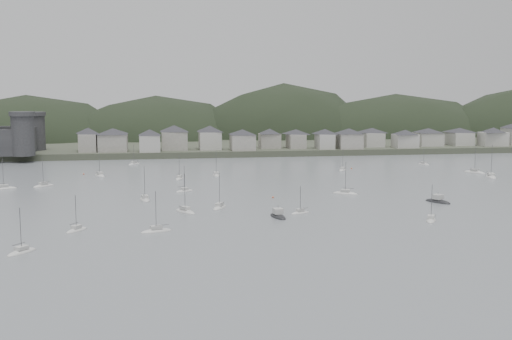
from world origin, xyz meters
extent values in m
plane|color=slate|center=(0.00, 0.00, 0.00)|extent=(900.00, 900.00, 0.00)
cube|color=#383D2D|center=(0.00, 295.00, 1.50)|extent=(900.00, 250.00, 3.00)
ellipsoid|color=black|center=(-110.87, 271.94, -10.14)|extent=(138.98, 92.48, 81.13)
ellipsoid|color=black|center=(-32.30, 272.87, -9.97)|extent=(132.08, 90.41, 79.74)
ellipsoid|color=black|center=(50.65, 272.93, -12.68)|extent=(133.88, 88.37, 101.41)
ellipsoid|color=black|center=(125.95, 267.91, -10.32)|extent=(165.81, 81.78, 82.55)
cylinder|color=#2F2F32|center=(-92.00, 166.00, 12.00)|extent=(10.00, 10.00, 18.00)
cylinder|color=#2F2F32|center=(-92.00, 194.00, 11.50)|extent=(10.00, 10.00, 17.00)
cube|color=#2F2F32|center=(-92.00, 180.00, 9.00)|extent=(3.50, 30.00, 12.00)
cube|color=gray|center=(-65.00, 181.96, 7.29)|extent=(8.34, 12.91, 8.59)
pyramid|color=#2B2A30|center=(-65.00, 181.96, 13.09)|extent=(15.78, 15.78, 3.01)
cube|color=gray|center=(-53.32, 181.32, 7.18)|extent=(13.68, 13.35, 8.36)
pyramid|color=#2B2A30|center=(-53.32, 181.32, 12.82)|extent=(20.07, 20.07, 2.93)
cube|color=#B3B0A8|center=(-35.57, 176.02, 7.04)|extent=(9.78, 10.20, 8.08)
pyramid|color=#2B2A30|center=(-35.57, 176.02, 12.49)|extent=(14.83, 14.83, 2.83)
cube|color=gray|center=(-23.51, 185.65, 7.55)|extent=(12.59, 13.33, 9.09)
pyramid|color=#2B2A30|center=(-23.51, 185.65, 13.68)|extent=(19.24, 19.24, 3.18)
cube|color=#B3B0A8|center=(-5.75, 184.10, 7.43)|extent=(10.74, 12.17, 8.87)
pyramid|color=#2B2A30|center=(-5.75, 184.10, 13.42)|extent=(17.01, 17.01, 3.10)
cube|color=gray|center=(9.92, 177.53, 6.85)|extent=(11.63, 12.09, 7.69)
pyramid|color=#2B2A30|center=(9.92, 177.53, 12.04)|extent=(17.61, 17.61, 2.69)
cube|color=gray|center=(25.25, 186.19, 6.72)|extent=(10.37, 9.35, 7.44)
pyramid|color=#2B2A30|center=(25.25, 186.19, 11.74)|extent=(14.65, 14.65, 2.60)
cube|color=gray|center=(38.63, 183.79, 6.61)|extent=(8.24, 12.20, 7.22)
pyramid|color=#2B2A30|center=(38.63, 183.79, 11.48)|extent=(15.17, 15.17, 2.53)
cube|color=#B3B0A8|center=(52.50, 178.55, 6.73)|extent=(8.06, 10.91, 7.46)
pyramid|color=#2B2A30|center=(52.50, 178.55, 11.77)|extent=(14.08, 14.08, 2.61)
cube|color=gray|center=(64.81, 177.06, 6.83)|extent=(11.73, 11.78, 7.66)
pyramid|color=#2B2A30|center=(64.81, 177.06, 12.00)|extent=(17.46, 17.46, 2.68)
cube|color=#B3B0A8|center=(80.64, 186.91, 6.67)|extent=(10.19, 13.02, 7.33)
pyramid|color=#2B2A30|center=(80.64, 186.91, 11.62)|extent=(17.23, 17.23, 2.57)
cube|color=#B3B0A8|center=(95.55, 178.06, 6.44)|extent=(11.70, 9.81, 6.88)
pyramid|color=#2B2A30|center=(95.55, 178.06, 11.08)|extent=(15.97, 15.97, 2.41)
cube|color=#B3B0A8|center=(112.40, 186.91, 6.50)|extent=(12.83, 12.48, 7.00)
pyramid|color=#2B2A30|center=(112.40, 186.91, 11.22)|extent=(18.79, 18.79, 2.45)
cube|color=#B3B0A8|center=(130.73, 187.42, 6.48)|extent=(11.07, 13.50, 6.97)
pyramid|color=#2B2A30|center=(130.73, 187.42, 11.19)|extent=(18.25, 18.25, 2.44)
cube|color=#B3B0A8|center=(146.02, 179.72, 6.67)|extent=(13.75, 9.12, 7.34)
pyramid|color=#2B2A30|center=(146.02, 179.72, 11.62)|extent=(16.97, 16.97, 2.57)
ellipsoid|color=silver|center=(42.28, 114.62, 0.05)|extent=(5.51, 6.88, 1.36)
cube|color=#B8B7B3|center=(42.28, 114.62, 1.03)|extent=(2.54, 2.81, 0.70)
cylinder|color=#3F3F42|center=(42.28, 114.62, 4.44)|extent=(0.12, 0.12, 8.48)
cylinder|color=#3F3F42|center=(41.61, 115.65, 1.58)|extent=(1.74, 2.62, 0.10)
ellipsoid|color=silver|center=(-33.01, 14.24, 0.05)|extent=(7.73, 4.50, 1.47)
cube|color=#B8B7B3|center=(-33.01, 14.24, 1.09)|extent=(2.95, 2.33, 0.70)
cylinder|color=#3F3F42|center=(-33.01, 14.24, 4.80)|extent=(0.12, 0.12, 9.20)
cylinder|color=#3F3F42|center=(-31.75, 13.83, 1.64)|extent=(3.18, 1.11, 0.10)
ellipsoid|color=silver|center=(91.48, 98.77, 0.05)|extent=(7.09, 9.37, 1.83)
cube|color=#B8B7B3|center=(91.48, 98.77, 1.26)|extent=(3.33, 3.77, 0.70)
cylinder|color=#3F3F42|center=(91.48, 98.77, 5.90)|extent=(0.12, 0.12, 11.41)
cylinder|color=#3F3F42|center=(90.66, 97.35, 1.81)|extent=(2.14, 3.61, 0.10)
ellipsoid|color=silver|center=(-36.25, 57.12, 0.05)|extent=(3.82, 8.27, 1.59)
cube|color=#B8B7B3|center=(-36.25, 57.12, 1.15)|extent=(2.18, 3.04, 0.70)
cylinder|color=#3F3F42|center=(-36.25, 57.12, 5.18)|extent=(0.12, 0.12, 9.95)
cylinder|color=#3F3F42|center=(-36.48, 55.70, 1.70)|extent=(0.68, 3.55, 0.10)
ellipsoid|color=silver|center=(-24.42, 100.17, 0.05)|extent=(4.24, 7.44, 1.42)
cube|color=#B8B7B3|center=(-24.42, 100.17, 1.06)|extent=(2.22, 2.83, 0.70)
cylinder|color=#3F3F42|center=(-24.42, 100.17, 4.63)|extent=(0.12, 0.12, 8.86)
cylinder|color=#3F3F42|center=(-24.80, 101.39, 1.61)|extent=(1.03, 3.08, 0.10)
ellipsoid|color=silver|center=(-54.05, 113.37, 0.05)|extent=(5.58, 8.92, 1.70)
cube|color=#B8B7B3|center=(-54.05, 113.37, 1.20)|extent=(2.81, 3.45, 0.70)
cylinder|color=#3F3F42|center=(-54.05, 113.37, 5.52)|extent=(0.12, 0.12, 10.63)
cylinder|color=#3F3F42|center=(-54.60, 111.94, 1.75)|extent=(1.46, 3.61, 0.10)
ellipsoid|color=silver|center=(-25.39, 36.44, 0.05)|extent=(6.47, 8.33, 1.63)
cube|color=#B8B7B3|center=(-25.39, 36.44, 1.17)|extent=(3.02, 3.37, 0.70)
cylinder|color=#3F3F42|center=(-25.39, 36.44, 5.30)|extent=(0.12, 0.12, 10.21)
cylinder|color=#3F3F42|center=(-26.15, 35.19, 1.72)|extent=(1.99, 3.19, 0.10)
ellipsoid|color=silver|center=(34.33, 15.62, 0.05)|extent=(5.36, 7.39, 1.43)
cube|color=#B8B7B3|center=(34.33, 15.62, 1.07)|extent=(2.56, 2.95, 0.70)
cylinder|color=#3F3F42|center=(34.33, 15.62, 4.67)|extent=(0.12, 0.12, 8.94)
cylinder|color=#3F3F42|center=(34.93, 14.48, 1.62)|extent=(1.59, 2.89, 0.10)
ellipsoid|color=silver|center=(-51.15, 18.20, 0.05)|extent=(5.37, 6.60, 1.31)
cube|color=#B8B7B3|center=(-51.15, 18.20, 1.00)|extent=(2.47, 2.70, 0.70)
cylinder|color=#3F3F42|center=(-51.15, 18.20, 4.29)|extent=(0.12, 0.12, 8.17)
cylinder|color=#3F3F42|center=(-51.80, 19.17, 1.55)|extent=(1.72, 2.50, 0.10)
ellipsoid|color=silver|center=(-82.50, 85.79, 0.05)|extent=(8.49, 4.84, 1.62)
cube|color=#B8B7B3|center=(-82.50, 85.79, 1.16)|extent=(3.23, 2.53, 0.70)
cylinder|color=#3F3F42|center=(-82.50, 85.79, 5.25)|extent=(0.12, 0.12, 10.10)
ellipsoid|color=silver|center=(25.61, 58.06, 0.05)|extent=(8.08, 6.53, 1.60)
cube|color=#B8B7B3|center=(25.61, 58.06, 1.15)|extent=(3.30, 3.01, 0.70)
cylinder|color=#3F3F42|center=(25.61, 58.06, 5.20)|extent=(0.12, 0.12, 9.99)
cylinder|color=#3F3F42|center=(26.81, 58.85, 1.70)|extent=(3.06, 2.06, 0.10)
ellipsoid|color=silver|center=(-70.55, 89.47, 0.05)|extent=(7.37, 7.05, 1.55)
cube|color=#B8B7B3|center=(-70.55, 89.47, 1.12)|extent=(3.14, 3.08, 0.70)
cylinder|color=#3F3F42|center=(-70.55, 89.47, 5.03)|extent=(0.12, 0.12, 9.66)
cylinder|color=#3F3F42|center=(-69.52, 88.53, 1.67)|extent=(2.63, 2.43, 0.10)
ellipsoid|color=silver|center=(83.65, 128.67, 0.05)|extent=(4.15, 6.61, 1.26)
cube|color=#B8B7B3|center=(83.65, 128.67, 0.98)|extent=(2.09, 2.56, 0.70)
cylinder|color=#3F3F42|center=(83.65, 128.67, 4.14)|extent=(0.12, 0.12, 7.89)
cylinder|color=#3F3F42|center=(83.24, 127.61, 1.53)|extent=(1.11, 2.69, 0.10)
ellipsoid|color=silver|center=(-42.41, 150.00, 0.05)|extent=(6.03, 6.70, 1.37)
cube|color=#B8B7B3|center=(-42.41, 150.00, 1.04)|extent=(2.68, 2.81, 0.70)
cylinder|color=#3F3F42|center=(-42.41, 150.00, 4.48)|extent=(0.12, 0.12, 8.57)
cylinder|color=#3F3F42|center=(-41.64, 149.04, 1.59)|extent=(2.02, 2.45, 0.10)
ellipsoid|color=silver|center=(-59.46, -0.27, 0.05)|extent=(6.01, 7.15, 1.43)
cube|color=#B8B7B3|center=(-59.46, -0.27, 1.06)|extent=(2.73, 2.95, 0.70)
cylinder|color=#3F3F42|center=(-59.46, -0.27, 4.67)|extent=(0.12, 0.12, 8.94)
cylinder|color=#3F3F42|center=(-60.21, 0.78, 1.61)|extent=(1.95, 2.68, 0.10)
ellipsoid|color=silver|center=(-15.72, 40.97, 0.05)|extent=(5.58, 8.01, 1.54)
cube|color=#B8B7B3|center=(-15.72, 40.97, 1.12)|extent=(2.70, 3.17, 0.70)
cylinder|color=#3F3F42|center=(-15.72, 40.97, 5.01)|extent=(0.12, 0.12, 9.63)
cylinder|color=#3F3F42|center=(-15.12, 39.72, 1.67)|extent=(1.60, 3.16, 0.10)
ellipsoid|color=silver|center=(-23.94, 70.93, 0.05)|extent=(6.62, 5.15, 1.30)
cube|color=#B8B7B3|center=(-23.94, 70.93, 1.00)|extent=(2.68, 2.40, 0.70)
cylinder|color=#3F3F42|center=(-23.94, 70.93, 4.25)|extent=(0.12, 0.12, 8.11)
cylinder|color=#3F3F42|center=(-24.94, 71.54, 1.55)|extent=(2.54, 1.60, 0.10)
ellipsoid|color=silver|center=(4.48, 30.06, 0.05)|extent=(5.91, 3.80, 1.13)
cube|color=#B8B7B3|center=(4.48, 30.06, 0.91)|extent=(2.30, 1.90, 0.70)
cylinder|color=#3F3F42|center=(4.48, 30.06, 3.73)|extent=(0.12, 0.12, 7.06)
cylinder|color=#3F3F42|center=(5.42, 29.68, 1.46)|extent=(2.39, 1.05, 0.10)
ellipsoid|color=silver|center=(-10.15, 107.22, 0.05)|extent=(2.53, 7.65, 1.53)
cube|color=#B8B7B3|center=(-10.15, 107.22, 1.11)|extent=(1.71, 2.69, 0.70)
cylinder|color=#3F3F42|center=(-10.15, 107.22, 4.97)|extent=(0.12, 0.12, 9.53)
cylinder|color=#3F3F42|center=(-10.17, 108.59, 1.66)|extent=(0.14, 3.43, 0.10)
ellipsoid|color=silver|center=(90.91, 85.74, 0.05)|extent=(5.78, 10.18, 1.94)
cube|color=#B8B7B3|center=(90.91, 85.74, 1.32)|extent=(3.03, 3.87, 0.70)
cylinder|color=#3F3F42|center=(90.91, 85.74, 6.26)|extent=(0.12, 0.12, 12.12)
cylinder|color=#3F3F42|center=(90.40, 87.41, 1.87)|extent=(1.36, 4.21, 0.10)
ellipsoid|color=black|center=(47.66, 39.61, 0.05)|extent=(6.62, 8.77, 1.84)
cube|color=#B8B7B3|center=(47.66, 39.61, 1.62)|extent=(3.25, 3.32, 1.40)
cylinder|color=#3F3F42|center=(47.66, 39.61, 2.52)|extent=(0.10, 0.10, 1.20)
ellipsoid|color=black|center=(-2.27, 26.14, 0.05)|extent=(4.28, 8.44, 1.77)
cube|color=#B8B7B3|center=(-2.27, 26.14, 1.59)|extent=(2.65, 2.78, 1.40)
cylinder|color=#3F3F42|center=(-2.27, 26.14, 2.49)|extent=(0.10, 0.10, 1.20)
sphere|color=#C86442|center=(1.86, 54.62, 0.15)|extent=(0.70, 0.70, 0.70)
sphere|color=#C86442|center=(47.50, 119.03, 0.15)|extent=(0.70, 0.70, 0.70)
sphere|color=#C86442|center=(-60.56, 118.75, 0.15)|extent=(0.70, 0.70, 0.70)
camera|label=1|loc=(-32.68, -125.45, 31.74)|focal=43.26mm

